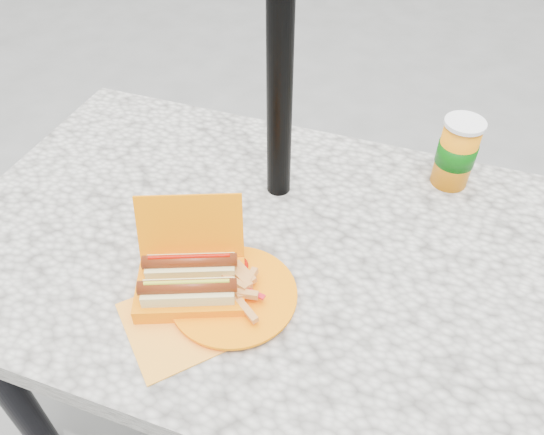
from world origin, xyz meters
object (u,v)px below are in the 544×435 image
(umbrella_pole, at_px, (280,35))
(hotdog_box, at_px, (190,280))
(soda_cup, at_px, (457,153))
(fries_plate, at_px, (230,295))

(umbrella_pole, relative_size, hotdog_box, 9.29)
(soda_cup, bearing_deg, hotdog_box, -130.43)
(hotdog_box, relative_size, soda_cup, 1.51)
(soda_cup, bearing_deg, fries_plate, -125.58)
(hotdog_box, distance_m, fries_plate, 0.07)
(umbrella_pole, relative_size, soda_cup, 13.98)
(hotdog_box, relative_size, fries_plate, 0.75)
(hotdog_box, height_order, fries_plate, hotdog_box)
(hotdog_box, xyz_separation_m, soda_cup, (0.40, 0.47, 0.04))
(fries_plate, xyz_separation_m, soda_cup, (0.33, 0.46, 0.07))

